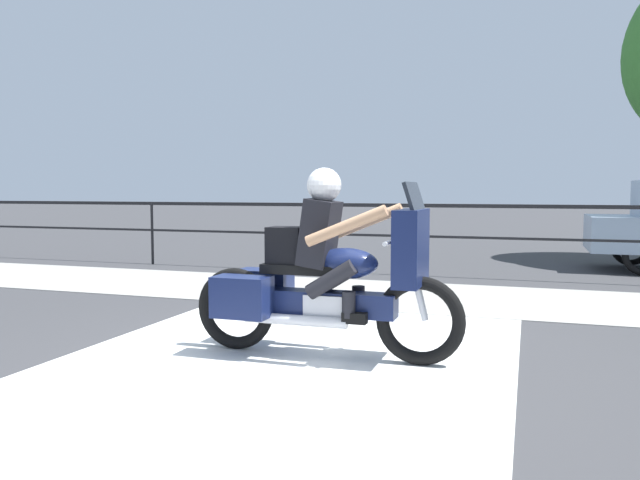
{
  "coord_description": "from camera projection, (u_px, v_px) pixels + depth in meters",
  "views": [
    {
      "loc": [
        1.7,
        -4.82,
        1.42
      ],
      "look_at": [
        -0.06,
        0.44,
        0.97
      ],
      "focal_mm": 35.0,
      "sensor_mm": 36.0,
      "label": 1
    }
  ],
  "objects": [
    {
      "name": "sidewalk_band",
      "position": [
        394.0,
        295.0,
        8.42
      ],
      "size": [
        44.0,
        2.4,
        0.01
      ],
      "primitive_type": "cube",
      "color": "#99968E",
      "rests_on": "ground"
    },
    {
      "name": "motorcycle",
      "position": [
        324.0,
        275.0,
        5.25
      ],
      "size": [
        2.38,
        0.76,
        1.6
      ],
      "rotation": [
        0.0,
        0.0,
        0.07
      ],
      "color": "black",
      "rests_on": "ground"
    },
    {
      "name": "ground_plane",
      "position": [
        310.0,
        360.0,
        5.21
      ],
      "size": [
        120.0,
        120.0,
        0.0
      ],
      "primitive_type": "plane",
      "color": "#38383A"
    },
    {
      "name": "fence_railing",
      "position": [
        419.0,
        219.0,
        10.24
      ],
      "size": [
        36.0,
        0.05,
        1.19
      ],
      "color": "black",
      "rests_on": "ground"
    },
    {
      "name": "crosswalk_band",
      "position": [
        280.0,
        364.0,
        5.08
      ],
      "size": [
        3.69,
        6.0,
        0.01
      ],
      "primitive_type": "cube",
      "color": "silver",
      "rests_on": "ground"
    }
  ]
}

